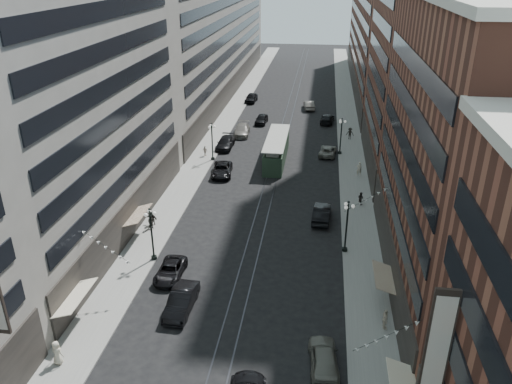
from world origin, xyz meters
The scene contains 35 objects.
ground centered at (0.00, 60.00, 0.00)m, with size 220.00×220.00×0.00m, color black.
sidewalk_west centered at (-11.00, 70.00, 0.07)m, with size 4.00×180.00×0.15m, color gray.
sidewalk_east centered at (11.00, 70.00, 0.07)m, with size 4.00×180.00×0.15m, color gray.
rail_west centered at (-0.70, 70.00, 0.01)m, with size 0.12×180.00×0.02m, color #2D2D33.
rail_east centered at (0.70, 70.00, 0.01)m, with size 0.12×180.00×0.02m, color #2D2D33.
building_west_mid centered at (-17.00, 33.00, 14.00)m, with size 8.00×36.00×28.00m, color gray.
building_west_far centered at (-17.00, 96.00, 13.00)m, with size 8.00×90.00×26.00m, color gray.
building_east_mid centered at (17.00, 28.00, 12.00)m, with size 8.00×30.00×24.00m, color brown.
building_east_tower centered at (17.00, 56.00, 21.00)m, with size 8.00×26.00×42.00m, color brown.
building_east_far centered at (17.00, 105.00, 12.00)m, with size 8.00×72.00×24.00m, color brown.
lamppost_sw_far centered at (-9.20, 28.00, 3.10)m, with size 1.03×1.14×5.52m.
lamppost_sw_mid centered at (-9.20, 55.00, 3.10)m, with size 1.03×1.14×5.52m.
lamppost_se_far centered at (9.20, 32.00, 3.10)m, with size 1.03×1.14×5.52m.
lamppost_se_mid centered at (9.20, 60.00, 3.10)m, with size 1.03×1.14×5.52m.
streetcar centered at (0.00, 56.07, 1.66)m, with size 2.87×12.97×3.59m.
car_2 centered at (-6.80, 25.46, 0.67)m, with size 2.23×4.84×1.35m, color black.
car_4 centered at (7.28, 15.94, 0.85)m, with size 2.01×5.00×1.70m, color #646359.
car_5 centered at (-4.50, 20.97, 0.86)m, with size 1.83×5.24×1.73m, color black.
pedestrian_1 centered at (-11.60, 13.71, 1.10)m, with size 0.93×0.51×1.90m, color #BBB49B.
pedestrian_2 centered at (-11.38, 33.83, 0.96)m, with size 0.78×0.43×1.61m, color black.
pedestrian_4 centered at (11.98, 20.63, 1.04)m, with size 1.04×0.47×1.78m, color beige.
car_7 centered at (-6.80, 49.84, 0.77)m, with size 2.56×5.56×1.55m, color black.
car_8 centered at (-6.86, 67.25, 0.86)m, with size 2.40×5.90×1.71m, color slate.
car_9 centered at (-8.40, 88.81, 0.88)m, with size 2.08×5.16×1.76m, color black.
car_10 centered at (6.80, 38.50, 0.87)m, with size 1.83×5.26×1.73m, color black.
car_11 centered at (7.39, 59.47, 0.69)m, with size 2.31×5.00×1.39m, color slate.
car_12 centered at (7.24, 76.12, 0.78)m, with size 2.19×5.39×1.56m, color black.
car_13 centered at (-4.43, 74.17, 0.80)m, with size 1.89×4.71×1.60m, color black.
car_14 centered at (3.63, 84.81, 0.84)m, with size 1.78×5.12×1.69m, color slate.
pedestrian_5 centered at (-11.56, 34.76, 0.92)m, with size 1.42×0.41×1.53m, color black.
pedestrian_6 centered at (-10.64, 56.36, 0.92)m, with size 0.90×0.41×1.53m, color #B9AA9A.
pedestrian_7 centered at (11.32, 42.93, 0.92)m, with size 0.75×0.41×1.54m, color black.
pedestrian_8 centered at (11.59, 51.84, 1.12)m, with size 0.70×0.46×1.93m, color beige.
pedestrian_9 centered at (10.90, 67.00, 1.12)m, with size 1.25×0.52×1.93m, color black.
car_extra_0 centered at (-8.40, 60.49, 0.84)m, with size 2.34×5.76×1.67m, color black.
Camera 1 is at (6.14, -11.56, 26.43)m, focal length 35.00 mm.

